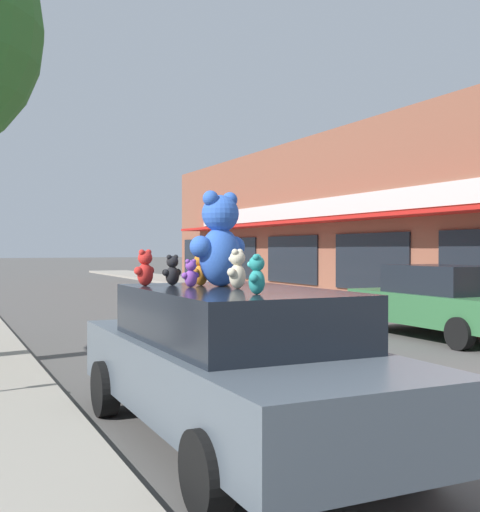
{
  "coord_description": "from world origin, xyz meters",
  "views": [
    {
      "loc": [
        -5.94,
        -5.59,
        1.85
      ],
      "look_at": [
        -1.55,
        3.8,
        1.73
      ],
      "focal_mm": 45.0,
      "sensor_mm": 36.0,
      "label": 1
    }
  ],
  "objects_px": {
    "teddy_bear_giant": "(220,241)",
    "teddy_bear_brown": "(225,269)",
    "teddy_bear_cream": "(237,270)",
    "teddy_bear_teal": "(256,275)",
    "teddy_bear_red": "(145,268)",
    "plush_art_car": "(234,361)",
    "teddy_bear_purple": "(191,274)",
    "parked_car_far_center": "(444,301)",
    "teddy_bear_orange": "(201,269)",
    "teddy_bear_black": "(172,270)"
  },
  "relations": [
    {
      "from": "teddy_bear_giant",
      "to": "teddy_bear_brown",
      "type": "height_order",
      "value": "teddy_bear_giant"
    },
    {
      "from": "teddy_bear_giant",
      "to": "teddy_bear_cream",
      "type": "xyz_separation_m",
      "value": [
        -0.0,
        -0.42,
        -0.28
      ]
    },
    {
      "from": "teddy_bear_teal",
      "to": "teddy_bear_red",
      "type": "bearing_deg",
      "value": -127.06
    },
    {
      "from": "plush_art_car",
      "to": "teddy_bear_brown",
      "type": "bearing_deg",
      "value": 72.49
    },
    {
      "from": "teddy_bear_giant",
      "to": "teddy_bear_brown",
      "type": "bearing_deg",
      "value": -142.74
    },
    {
      "from": "teddy_bear_purple",
      "to": "parked_car_far_center",
      "type": "distance_m",
      "value": 8.36
    },
    {
      "from": "teddy_bear_red",
      "to": "teddy_bear_brown",
      "type": "xyz_separation_m",
      "value": [
        0.86,
        -0.1,
        -0.02
      ]
    },
    {
      "from": "teddy_bear_cream",
      "to": "teddy_bear_orange",
      "type": "relative_size",
      "value": 1.1
    },
    {
      "from": "teddy_bear_purple",
      "to": "teddy_bear_cream",
      "type": "distance_m",
      "value": 0.53
    },
    {
      "from": "teddy_bear_orange",
      "to": "teddy_bear_brown",
      "type": "distance_m",
      "value": 0.32
    },
    {
      "from": "plush_art_car",
      "to": "teddy_bear_giant",
      "type": "bearing_deg",
      "value": 84.54
    },
    {
      "from": "teddy_bear_giant",
      "to": "teddy_bear_orange",
      "type": "bearing_deg",
      "value": -83.86
    },
    {
      "from": "teddy_bear_cream",
      "to": "teddy_bear_teal",
      "type": "xyz_separation_m",
      "value": [
        -0.18,
        -0.77,
        -0.02
      ]
    },
    {
      "from": "teddy_bear_red",
      "to": "teddy_bear_black",
      "type": "xyz_separation_m",
      "value": [
        0.3,
        -0.01,
        -0.03
      ]
    },
    {
      "from": "teddy_bear_black",
      "to": "parked_car_far_center",
      "type": "height_order",
      "value": "teddy_bear_black"
    },
    {
      "from": "teddy_bear_cream",
      "to": "teddy_bear_black",
      "type": "distance_m",
      "value": 0.91
    },
    {
      "from": "plush_art_car",
      "to": "teddy_bear_red",
      "type": "relative_size",
      "value": 12.56
    },
    {
      "from": "teddy_bear_black",
      "to": "parked_car_far_center",
      "type": "distance_m",
      "value": 8.21
    },
    {
      "from": "plush_art_car",
      "to": "teddy_bear_orange",
      "type": "height_order",
      "value": "teddy_bear_orange"
    },
    {
      "from": "plush_art_car",
      "to": "parked_car_far_center",
      "type": "xyz_separation_m",
      "value": [
        6.9,
        4.63,
        -0.0
      ]
    },
    {
      "from": "teddy_bear_red",
      "to": "teddy_bear_black",
      "type": "bearing_deg",
      "value": 145.74
    },
    {
      "from": "plush_art_car",
      "to": "teddy_bear_black",
      "type": "bearing_deg",
      "value": 111.18
    },
    {
      "from": "teddy_bear_cream",
      "to": "teddy_bear_orange",
      "type": "height_order",
      "value": "teddy_bear_cream"
    },
    {
      "from": "teddy_bear_purple",
      "to": "teddy_bear_black",
      "type": "bearing_deg",
      "value": -99.57
    },
    {
      "from": "teddy_bear_black",
      "to": "teddy_bear_teal",
      "type": "height_order",
      "value": "teddy_bear_teal"
    },
    {
      "from": "teddy_bear_purple",
      "to": "teddy_bear_brown",
      "type": "relative_size",
      "value": 0.84
    },
    {
      "from": "plush_art_car",
      "to": "teddy_bear_purple",
      "type": "distance_m",
      "value": 0.98
    },
    {
      "from": "teddy_bear_cream",
      "to": "teddy_bear_black",
      "type": "xyz_separation_m",
      "value": [
        -0.37,
        0.83,
        -0.03
      ]
    },
    {
      "from": "teddy_bear_purple",
      "to": "parked_car_far_center",
      "type": "xyz_separation_m",
      "value": [
        7.18,
        4.21,
        -0.83
      ]
    },
    {
      "from": "teddy_bear_giant",
      "to": "teddy_bear_teal",
      "type": "bearing_deg",
      "value": 60.49
    },
    {
      "from": "teddy_bear_giant",
      "to": "teddy_bear_cream",
      "type": "distance_m",
      "value": 0.51
    },
    {
      "from": "teddy_bear_black",
      "to": "teddy_bear_brown",
      "type": "distance_m",
      "value": 0.57
    },
    {
      "from": "teddy_bear_orange",
      "to": "teddy_bear_brown",
      "type": "bearing_deg",
      "value": 157.73
    },
    {
      "from": "teddy_bear_giant",
      "to": "plush_art_car",
      "type": "bearing_deg",
      "value": 63.74
    },
    {
      "from": "teddy_bear_cream",
      "to": "teddy_bear_brown",
      "type": "bearing_deg",
      "value": -143.28
    },
    {
      "from": "teddy_bear_brown",
      "to": "teddy_bear_purple",
      "type": "bearing_deg",
      "value": 96.8
    },
    {
      "from": "teddy_bear_red",
      "to": "teddy_bear_teal",
      "type": "height_order",
      "value": "teddy_bear_red"
    },
    {
      "from": "parked_car_far_center",
      "to": "teddy_bear_giant",
      "type": "bearing_deg",
      "value": -148.54
    },
    {
      "from": "teddy_bear_black",
      "to": "teddy_bear_giant",
      "type": "bearing_deg",
      "value": 112.85
    },
    {
      "from": "teddy_bear_red",
      "to": "teddy_bear_teal",
      "type": "xyz_separation_m",
      "value": [
        0.49,
        -1.6,
        -0.02
      ]
    },
    {
      "from": "teddy_bear_cream",
      "to": "teddy_bear_orange",
      "type": "distance_m",
      "value": 0.67
    },
    {
      "from": "teddy_bear_purple",
      "to": "teddy_bear_brown",
      "type": "height_order",
      "value": "teddy_bear_brown"
    },
    {
      "from": "teddy_bear_purple",
      "to": "teddy_bear_black",
      "type": "xyz_separation_m",
      "value": [
        -0.05,
        0.41,
        0.02
      ]
    },
    {
      "from": "teddy_bear_purple",
      "to": "teddy_bear_black",
      "type": "distance_m",
      "value": 0.42
    },
    {
      "from": "teddy_bear_giant",
      "to": "teddy_bear_red",
      "type": "height_order",
      "value": "teddy_bear_giant"
    },
    {
      "from": "teddy_bear_purple",
      "to": "teddy_bear_teal",
      "type": "relative_size",
      "value": 0.83
    },
    {
      "from": "teddy_bear_brown",
      "to": "teddy_bear_orange",
      "type": "bearing_deg",
      "value": 78.98
    },
    {
      "from": "teddy_bear_cream",
      "to": "teddy_bear_brown",
      "type": "height_order",
      "value": "teddy_bear_cream"
    },
    {
      "from": "teddy_bear_purple",
      "to": "teddy_bear_black",
      "type": "height_order",
      "value": "teddy_bear_black"
    },
    {
      "from": "teddy_bear_purple",
      "to": "teddy_bear_cream",
      "type": "height_order",
      "value": "teddy_bear_cream"
    }
  ]
}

